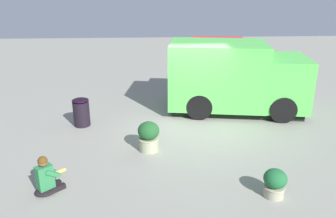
{
  "coord_description": "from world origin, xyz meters",
  "views": [
    {
      "loc": [
        1.37,
        10.01,
        4.25
      ],
      "look_at": [
        0.86,
        1.49,
        1.12
      ],
      "focal_mm": 35.89,
      "sensor_mm": 36.0,
      "label": 1
    }
  ],
  "objects_px": {
    "trash_bin": "(81,112)",
    "planter_flowering_near": "(149,136)",
    "person_customer": "(47,178)",
    "planter_flowering_far": "(275,183)",
    "food_truck": "(234,79)"
  },
  "relations": [
    {
      "from": "trash_bin",
      "to": "planter_flowering_near",
      "type": "bearing_deg",
      "value": 138.59
    },
    {
      "from": "food_truck",
      "to": "trash_bin",
      "type": "relative_size",
      "value": 5.45
    },
    {
      "from": "food_truck",
      "to": "planter_flowering_far",
      "type": "height_order",
      "value": "food_truck"
    },
    {
      "from": "planter_flowering_near",
      "to": "trash_bin",
      "type": "height_order",
      "value": "trash_bin"
    },
    {
      "from": "planter_flowering_near",
      "to": "planter_flowering_far",
      "type": "distance_m",
      "value": 3.53
    },
    {
      "from": "person_customer",
      "to": "planter_flowering_far",
      "type": "height_order",
      "value": "person_customer"
    },
    {
      "from": "person_customer",
      "to": "planter_flowering_far",
      "type": "bearing_deg",
      "value": 174.76
    },
    {
      "from": "person_customer",
      "to": "trash_bin",
      "type": "xyz_separation_m",
      "value": [
        -0.08,
        -3.76,
        0.12
      ]
    },
    {
      "from": "planter_flowering_near",
      "to": "planter_flowering_far",
      "type": "relative_size",
      "value": 1.31
    },
    {
      "from": "food_truck",
      "to": "trash_bin",
      "type": "height_order",
      "value": "food_truck"
    },
    {
      "from": "food_truck",
      "to": "planter_flowering_far",
      "type": "relative_size",
      "value": 7.81
    },
    {
      "from": "person_customer",
      "to": "planter_flowering_far",
      "type": "xyz_separation_m",
      "value": [
        -4.88,
        0.45,
        -0.01
      ]
    },
    {
      "from": "food_truck",
      "to": "planter_flowering_near",
      "type": "distance_m",
      "value": 4.36
    },
    {
      "from": "person_customer",
      "to": "trash_bin",
      "type": "relative_size",
      "value": 0.96
    },
    {
      "from": "planter_flowering_far",
      "to": "trash_bin",
      "type": "xyz_separation_m",
      "value": [
        4.8,
        -4.2,
        0.13
      ]
    }
  ]
}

